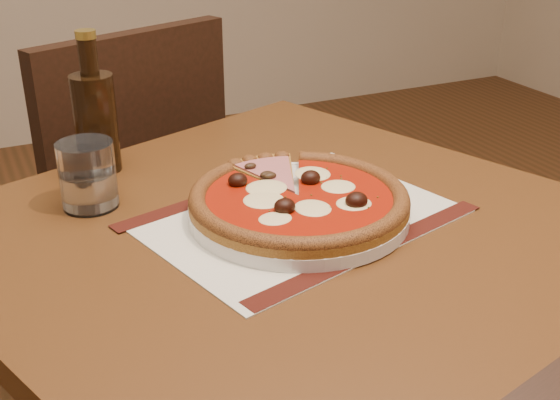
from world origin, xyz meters
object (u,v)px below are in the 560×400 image
object	(u,v)px
table	(286,290)
pizza	(299,198)
chair_far	(117,202)
bottle	(95,118)
plate	(299,211)
water_glass	(88,175)

from	to	relation	value
table	pizza	size ratio (longest dim) A/B	3.42
pizza	table	bearing A→B (deg)	-151.31
chair_far	table	bearing A→B (deg)	77.10
table	pizza	world-z (taller)	pizza
bottle	table	bearing A→B (deg)	-59.09
plate	pizza	xyz separation A→B (m)	(-0.00, -0.00, 0.02)
chair_far	pizza	bearing A→B (deg)	79.48
table	water_glass	bearing A→B (deg)	142.02
chair_far	plate	bearing A→B (deg)	79.48
plate	bottle	size ratio (longest dim) A/B	1.36
plate	bottle	world-z (taller)	bottle
table	bottle	xyz separation A→B (m)	(-0.18, 0.30, 0.19)
pizza	water_glass	world-z (taller)	water_glass
table	pizza	bearing A→B (deg)	28.69
chair_far	water_glass	xyz separation A→B (m)	(-0.13, -0.49, 0.28)
water_glass	bottle	size ratio (longest dim) A/B	0.43
table	bottle	distance (m)	0.40
plate	pizza	distance (m)	0.02
plate	water_glass	bearing A→B (deg)	147.27
pizza	water_glass	size ratio (longest dim) A/B	3.13
chair_far	pizza	size ratio (longest dim) A/B	3.03
pizza	bottle	xyz separation A→B (m)	(-0.21, 0.29, 0.06)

